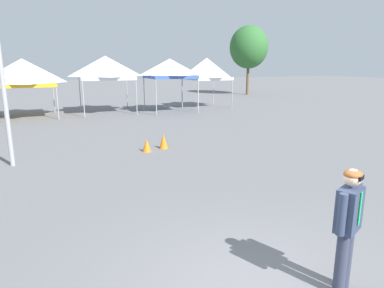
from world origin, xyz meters
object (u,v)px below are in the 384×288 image
at_px(canopy_tent_center, 106,68).
at_px(traffic_cone_near_barrier, 163,141).
at_px(traffic_cone_lot_center, 147,145).
at_px(person_foreground, 348,223).
at_px(canopy_tent_far_left, 170,68).
at_px(tree_behind_tents_center, 249,47).
at_px(canopy_tent_behind_right, 23,72).
at_px(canopy_tent_right_of_center, 207,69).

bearing_deg(canopy_tent_center, traffic_cone_near_barrier, -88.98).
xyz_separation_m(traffic_cone_lot_center, traffic_cone_near_barrier, (0.71, 0.20, 0.05)).
bearing_deg(person_foreground, canopy_tent_far_left, 77.35).
relative_size(canopy_tent_far_left, tree_behind_tents_center, 0.50).
distance_m(tree_behind_tents_center, traffic_cone_near_barrier, 24.74).
bearing_deg(traffic_cone_near_barrier, canopy_tent_behind_right, 115.32).
relative_size(canopy_tent_behind_right, tree_behind_tents_center, 0.51).
bearing_deg(traffic_cone_lot_center, canopy_tent_right_of_center, 55.05).
xyz_separation_m(canopy_tent_far_left, traffic_cone_near_barrier, (-3.75, -9.64, -2.54)).
xyz_separation_m(tree_behind_tents_center, traffic_cone_lot_center, (-16.24, -18.93, -4.53)).
relative_size(canopy_tent_right_of_center, person_foreground, 1.98).
bearing_deg(traffic_cone_lot_center, canopy_tent_far_left, 65.59).
xyz_separation_m(canopy_tent_behind_right, tree_behind_tents_center, (20.50, 8.23, 2.13)).
distance_m(canopy_tent_far_left, traffic_cone_lot_center, 11.11).
height_order(canopy_tent_behind_right, canopy_tent_center, canopy_tent_center).
xyz_separation_m(canopy_tent_far_left, person_foreground, (-4.15, -18.51, -1.78)).
distance_m(person_foreground, tree_behind_tents_center, 32.09).
distance_m(canopy_tent_behind_right, tree_behind_tents_center, 22.19).
bearing_deg(person_foreground, canopy_tent_center, 89.40).
bearing_deg(canopy_tent_right_of_center, canopy_tent_behind_right, -178.37).
height_order(canopy_tent_behind_right, tree_behind_tents_center, tree_behind_tents_center).
height_order(canopy_tent_center, traffic_cone_near_barrier, canopy_tent_center).
bearing_deg(person_foreground, tree_behind_tents_center, 60.01).
distance_m(canopy_tent_right_of_center, traffic_cone_lot_center, 13.70).
bearing_deg(tree_behind_tents_center, person_foreground, -119.99).
relative_size(canopy_tent_center, person_foreground, 2.03).
bearing_deg(traffic_cone_near_barrier, canopy_tent_far_left, 68.73).
bearing_deg(canopy_tent_behind_right, person_foreground, -76.73).
xyz_separation_m(canopy_tent_behind_right, canopy_tent_far_left, (8.72, -0.86, 0.19)).
distance_m(traffic_cone_lot_center, traffic_cone_near_barrier, 0.74).
distance_m(canopy_tent_center, person_foreground, 19.73).
xyz_separation_m(canopy_tent_center, tree_behind_tents_center, (15.72, 7.96, 1.89)).
bearing_deg(canopy_tent_behind_right, canopy_tent_far_left, -5.62).
bearing_deg(traffic_cone_near_barrier, tree_behind_tents_center, 50.35).
distance_m(canopy_tent_right_of_center, person_foreground, 21.12).
bearing_deg(traffic_cone_lot_center, tree_behind_tents_center, 49.38).
bearing_deg(canopy_tent_far_left, canopy_tent_behind_right, 174.38).
bearing_deg(canopy_tent_behind_right, tree_behind_tents_center, 21.89).
xyz_separation_m(canopy_tent_right_of_center, person_foreground, (-7.40, -19.71, -1.73)).
bearing_deg(traffic_cone_lot_center, traffic_cone_near_barrier, 15.52).
xyz_separation_m(canopy_tent_right_of_center, traffic_cone_near_barrier, (-7.01, -10.84, -2.49)).
xyz_separation_m(canopy_tent_far_left, traffic_cone_lot_center, (-4.47, -9.84, -2.59)).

